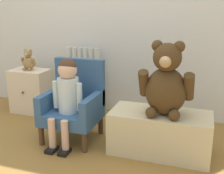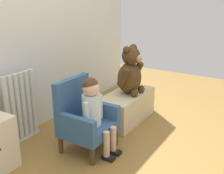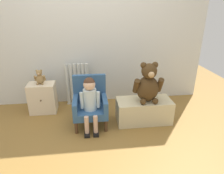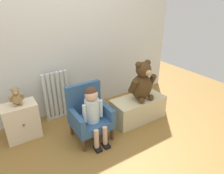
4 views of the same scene
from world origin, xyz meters
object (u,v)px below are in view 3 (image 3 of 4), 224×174
Objects in this scene: small_dresser at (43,98)px; small_teddy_bear at (40,78)px; low_bench at (144,111)px; child_figure at (90,97)px; large_teddy_bear at (148,85)px; child_armchair at (90,103)px; radiator at (78,84)px.

small_dresser is 0.32m from small_teddy_bear.
low_bench is 3.43× the size of small_teddy_bear.
small_dresser is at bearing 143.64° from child_figure.
low_bench is 0.40m from large_teddy_bear.
child_armchair reaches higher than small_dresser.
low_bench is 1.39× the size of large_teddy_bear.
radiator is 1.50× the size of small_dresser.
radiator is 0.75m from child_figure.
child_armchair is 0.18m from child_figure.
small_dresser is 1.57m from large_teddy_bear.
child_figure is (0.70, -0.52, 0.22)m from small_dresser.
small_teddy_bear is (-1.43, 0.44, 0.39)m from low_bench.
radiator is 3.14× the size of small_teddy_bear.
radiator is at bearing 104.50° from child_figure.
small_dresser is 2.09× the size of small_teddy_bear.
large_teddy_bear is at bearing -17.71° from small_dresser.
small_teddy_bear is (-0.52, -0.20, 0.21)m from radiator.
large_teddy_bear reaches higher than radiator.
child_armchair is 1.23× the size of large_teddy_bear.
small_dresser is 0.81m from child_armchair.
low_bench is at bearing -35.30° from radiator.
child_armchair is at bearing 176.76° from low_bench.
large_teddy_bear is at bearing -35.30° from radiator.
small_dresser is 0.85× the size of large_teddy_bear.
low_bench is (0.92, -0.65, -0.18)m from radiator.
child_figure is at bearing -75.50° from radiator.
child_figure is at bearing -36.31° from small_teddy_bear.
child_armchair is 3.04× the size of small_teddy_bear.
small_dresser is 1.50m from low_bench.
small_teddy_bear is at bearing -158.32° from radiator.
radiator is at bearing 21.47° from small_dresser.
small_dresser is 0.65× the size of child_figure.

